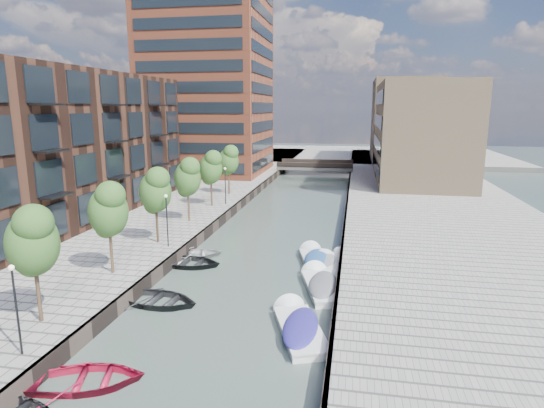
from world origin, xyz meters
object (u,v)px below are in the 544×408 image
(sloop_4, at_px, (188,266))
(tree_6, at_px, (228,159))
(motorboat_1, at_px, (321,285))
(motorboat_3, at_px, (315,260))
(motorboat_2, at_px, (327,267))
(motorboat_4, at_px, (329,262))
(sloop_3, at_px, (194,257))
(car, at_px, (382,175))
(tree_5, at_px, (211,167))
(tree_3, at_px, (155,189))
(sloop_1, at_px, (158,304))
(tree_2, at_px, (108,208))
(sloop_2, at_px, (87,385))
(tree_4, at_px, (187,176))
(tree_1, at_px, (32,239))
(bridge, at_px, (316,166))
(motorboat_0, at_px, (298,327))

(sloop_4, bearing_deg, tree_6, 10.24)
(motorboat_1, distance_m, motorboat_3, 5.06)
(motorboat_2, bearing_deg, motorboat_4, 85.57)
(motorboat_4, bearing_deg, sloop_3, -178.16)
(sloop_4, height_order, car, car)
(sloop_3, bearing_deg, tree_5, -12.25)
(tree_6, bearing_deg, motorboat_1, -62.42)
(tree_3, xyz_separation_m, sloop_1, (4.01, -9.04, -5.31))
(tree_2, height_order, motorboat_2, tree_2)
(tree_6, relative_size, sloop_3, 1.31)
(sloop_2, bearing_deg, sloop_3, -13.06)
(tree_4, height_order, sloop_4, tree_4)
(sloop_4, xyz_separation_m, motorboat_1, (10.13, -2.52, 0.23))
(sloop_2, distance_m, sloop_4, 14.98)
(sloop_1, xyz_separation_m, sloop_2, (0.49, -8.20, 0.00))
(tree_3, height_order, tree_6, same)
(sloop_4, distance_m, motorboat_1, 10.44)
(sloop_1, height_order, motorboat_2, motorboat_2)
(sloop_2, height_order, sloop_4, sloop_4)
(tree_2, bearing_deg, tree_5, 90.00)
(tree_4, xyz_separation_m, tree_6, (0.00, 14.00, 0.00))
(motorboat_2, distance_m, car, 38.25)
(tree_2, distance_m, motorboat_2, 15.74)
(tree_1, distance_m, tree_3, 14.00)
(sloop_1, distance_m, car, 48.32)
(sloop_4, bearing_deg, sloop_2, -173.60)
(bridge, height_order, car, bridge)
(sloop_1, bearing_deg, motorboat_1, -58.66)
(sloop_2, height_order, motorboat_0, motorboat_0)
(tree_2, xyz_separation_m, sloop_4, (3.35, 4.70, -5.31))
(tree_2, distance_m, sloop_2, 12.38)
(bridge, bearing_deg, sloop_4, -95.96)
(bridge, xyz_separation_m, motorboat_1, (4.99, -51.82, -1.16))
(tree_3, xyz_separation_m, tree_5, (0.00, 14.00, 0.00))
(sloop_3, bearing_deg, tree_4, -1.53)
(tree_2, xyz_separation_m, car, (19.32, 43.76, -3.68))
(tree_5, relative_size, motorboat_3, 1.03)
(tree_1, relative_size, tree_5, 1.00)
(motorboat_4, bearing_deg, sloop_1, -136.91)
(sloop_4, relative_size, motorboat_4, 1.08)
(sloop_1, distance_m, sloop_3, 8.76)
(tree_1, bearing_deg, motorboat_1, 34.25)
(bridge, distance_m, sloop_4, 49.59)
(tree_3, height_order, motorboat_3, tree_3)
(tree_5, height_order, motorboat_2, tree_5)
(motorboat_4, bearing_deg, motorboat_2, -94.43)
(tree_1, bearing_deg, motorboat_4, 45.68)
(sloop_2, relative_size, motorboat_2, 0.96)
(tree_4, height_order, tree_5, same)
(motorboat_1, xyz_separation_m, motorboat_4, (0.20, 4.83, -0.05))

